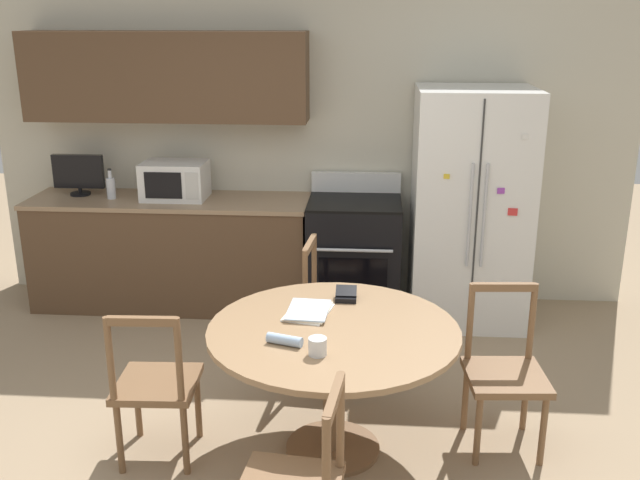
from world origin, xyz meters
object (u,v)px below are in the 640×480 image
Objects in this scene: refrigerator at (470,208)px; microwave at (175,180)px; dining_chair_left at (156,386)px; counter_bottle at (111,187)px; oven_range at (354,255)px; countertop_tv at (78,173)px; dining_chair_far at (334,310)px; wallet at (346,295)px; dining_chair_right at (505,374)px; candle_glass at (318,347)px.

microwave is at bearing 177.54° from refrigerator.
refrigerator is at bearing 44.96° from dining_chair_left.
refrigerator is 2.81m from counter_bottle.
oven_range is at bearing 62.22° from dining_chair_left.
countertop_tv reaches higher than dining_chair_left.
countertop_tv reaches higher than dining_chair_far.
wallet is (1.93, -1.56, -0.23)m from counter_bottle.
oven_range reaches higher than dining_chair_left.
microwave is (-2.30, 0.10, 0.15)m from refrigerator.
wallet is (-0.88, 0.26, 0.33)m from dining_chair_right.
microwave is 1.80m from dining_chair_far.
oven_range is 2.02m from dining_chair_right.
oven_range is at bearing 0.18° from counter_bottle.
oven_range is 4.48× the size of counter_bottle.
countertop_tv is 0.45× the size of dining_chair_far.
dining_chair_far is at bearing -43.42° from dining_chair_right.
wallet is (-0.00, -1.56, 0.30)m from oven_range.
wallet is (0.10, -0.55, 0.33)m from dining_chair_far.
dining_chair_left is 1.16m from wallet.
candle_glass is (2.12, -2.35, -0.30)m from countertop_tv.
countertop_tv is at bearing -35.73° from dining_chair_right.
countertop_tv reaches higher than candle_glass.
dining_chair_right is at bearing -38.91° from microwave.
dining_chair_far is (1.32, -1.06, -0.61)m from microwave.
counter_bottle reaches higher than dining_chair_left.
dining_chair_left is at bearing -60.33° from countertop_tv.
microwave is 0.55× the size of dining_chair_far.
microwave is 2.66m from candle_glass.
dining_chair_left is (-1.86, -2.03, -0.46)m from refrigerator.
dining_chair_left is (-1.86, -0.27, 0.00)m from dining_chair_right.
dining_chair_far and dining_chair_left have the same top height.
counter_bottle is 2.49m from wallet.
oven_range reaches higher than candle_glass.
countertop_tv is (-0.80, 0.05, 0.03)m from microwave.
dining_chair_right is 9.96× the size of candle_glass.
dining_chair_left is (1.24, -2.18, -0.64)m from countertop_tv.
refrigerator reaches higher than wallet.
candle_glass is (1.82, -2.25, -0.22)m from counter_bottle.
candle_glass is at bearing 19.84° from dining_chair_right.
dining_chair_right is at bearing 5.79° from dining_chair_left.
refrigerator is 14.14× the size of wallet.
oven_range is 2.31m from countertop_tv.
refrigerator reaches higher than candle_glass.
oven_range is 2.28m from candle_glass.
counter_bottle is at bearing -114.10° from dining_chair_far.
refrigerator is at bearing 59.64° from wallet.
candle_glass is 0.71× the size of wallet.
countertop_tv is at bearing 161.92° from counter_bottle.
counter_bottle is 2.16m from dining_chair_far.
microwave reaches higher than candle_glass.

